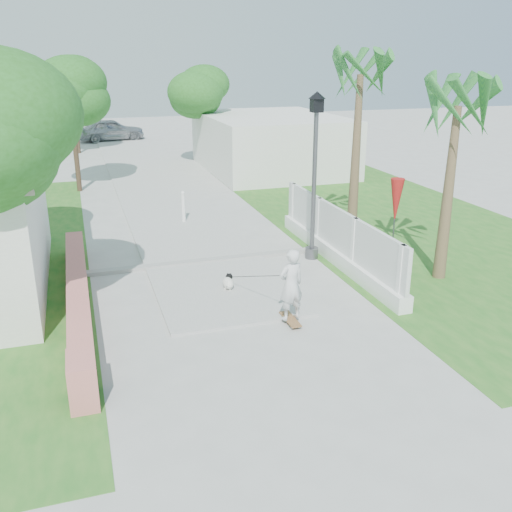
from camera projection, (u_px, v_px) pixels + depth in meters
name	position (u px, v px, depth m)	size (l,w,h in m)	color
ground	(281.00, 375.00, 9.97)	(90.00, 90.00, 0.00)	#B7B7B2
path_strip	(141.00, 169.00, 27.93)	(3.20, 36.00, 0.06)	#B7B7B2
curb	(205.00, 261.00, 15.35)	(6.50, 0.25, 0.10)	#999993
grass_right	(395.00, 222.00, 19.16)	(8.00, 20.00, 0.01)	#256820
pink_wall	(78.00, 303.00, 12.12)	(0.45, 8.20, 0.80)	#D7756E
lattice_fence	(337.00, 243.00, 15.26)	(0.35, 7.00, 1.50)	white
building_right	(270.00, 143.00, 27.43)	(6.00, 8.00, 2.60)	silver
street_lamp	(314.00, 171.00, 14.94)	(0.44, 0.44, 4.44)	#59595E
bollard	(183.00, 206.00, 18.82)	(0.14, 0.14, 1.09)	white
patio_umbrella	(396.00, 202.00, 14.83)	(0.36, 0.36, 2.30)	#59595E
tree_path_left	(70.00, 95.00, 22.20)	(3.40, 3.40, 5.23)	#4C3826
tree_path_right	(204.00, 94.00, 27.68)	(3.00, 3.00, 4.79)	#4C3826
tree_path_far	(72.00, 83.00, 31.24)	(3.20, 3.20, 5.17)	#4C3826
palm_far	(360.00, 86.00, 15.63)	(1.80, 1.80, 5.30)	brown
palm_near	(457.00, 117.00, 13.07)	(1.80, 1.80, 4.70)	brown
skateboarder	(260.00, 278.00, 12.37)	(1.11, 2.66, 1.62)	olive
dog	(228.00, 282.00, 13.51)	(0.40, 0.54, 0.39)	white
parked_car	(111.00, 130.00, 36.91)	(1.68, 4.18, 1.43)	#989A9F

